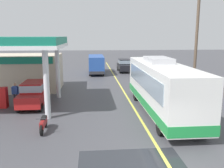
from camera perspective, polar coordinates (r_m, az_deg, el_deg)
The scene contains 10 objects.
ground at distance 28.72m, azimuth 1.23°, elevation 0.78°, with size 120.00×120.00×0.00m, color #424247.
lane_divider_stripe at distance 23.85m, azimuth 2.53°, elevation -1.37°, with size 0.16×50.00×0.01m, color #D8CC4C.
coach_bus_main at distance 16.95m, azimuth 11.36°, elevation -0.85°, with size 2.60×11.04×3.69m.
gas_station_roadside at distance 23.21m, azimuth -21.18°, elevation 4.10°, with size 9.10×11.95×5.10m.
car_at_pump at distance 19.23m, azimuth -17.66°, elevation -1.89°, with size 1.70×4.20×1.82m.
minibus_opposing_lane at distance 34.05m, azimuth -3.70°, elevation 4.91°, with size 2.04×6.13×2.44m.
motorcycle_parked_forecourt at distance 14.18m, azimuth -15.60°, elevation -8.79°, with size 0.55×1.80×0.92m.
pedestrian_near_pump at distance 20.08m, azimuth -21.53°, elevation -1.84°, with size 0.55×0.22×1.66m.
car_trailing_behind_bus at distance 35.79m, azimuth 2.82°, elevation 4.48°, with size 1.70×4.20×1.82m.
utility_pole_roadside at distance 22.04m, azimuth 18.96°, elevation 9.09°, with size 1.80×0.24×8.85m.
Camera 1 is at (-3.10, -8.07, 5.19)m, focal length 39.39 mm.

